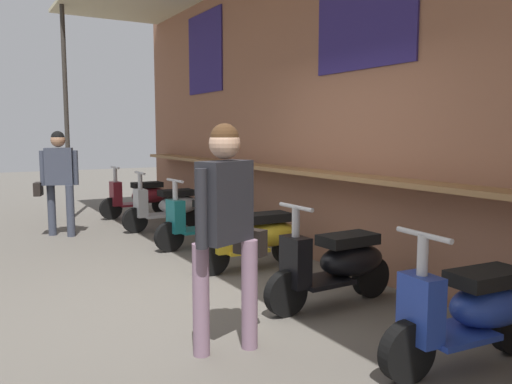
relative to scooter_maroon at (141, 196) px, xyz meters
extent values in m
plane|color=#605B54|center=(5.07, -1.08, -0.39)|extent=(36.47, 36.47, 0.00)
cube|color=#8C5B44|center=(5.07, 0.94, 1.60)|extent=(13.03, 0.25, 3.98)
cube|color=olive|center=(5.07, 0.64, 0.73)|extent=(11.72, 0.36, 0.05)
cube|color=navy|center=(1.17, 0.80, 2.55)|extent=(1.31, 0.02, 1.35)
cube|color=navy|center=(5.15, 0.80, 2.55)|extent=(1.51, 0.02, 1.37)
cylinder|color=#332D28|center=(-0.41, -1.21, 1.54)|extent=(0.08, 0.08, 3.85)
ellipsoid|color=maroon|center=(0.00, 0.17, 0.01)|extent=(0.40, 0.71, 0.30)
cube|color=black|center=(0.00, 0.12, 0.21)|extent=(0.31, 0.56, 0.10)
cube|color=maroon|center=(0.00, -0.18, -0.14)|extent=(0.39, 0.51, 0.04)
cube|color=maroon|center=(0.01, -0.48, 0.08)|extent=(0.28, 0.17, 0.44)
cylinder|color=#B7B7BC|center=(0.01, -0.48, 0.21)|extent=(0.07, 0.07, 0.70)
cylinder|color=#B7B7BC|center=(0.01, -0.48, 0.56)|extent=(0.46, 0.05, 0.04)
cylinder|color=black|center=(0.01, -0.58, -0.19)|extent=(0.11, 0.40, 0.40)
cylinder|color=black|center=(-0.01, 0.42, -0.19)|extent=(0.11, 0.40, 0.40)
ellipsoid|color=#B2B5BA|center=(1.47, 0.17, 0.01)|extent=(0.38, 0.70, 0.30)
cube|color=black|center=(1.47, 0.12, 0.21)|extent=(0.30, 0.55, 0.10)
cube|color=#B2B5BA|center=(1.47, -0.18, -0.14)|extent=(0.38, 0.50, 0.04)
cube|color=#B2B5BA|center=(1.47, -0.48, 0.08)|extent=(0.28, 0.16, 0.44)
cylinder|color=#B7B7BC|center=(1.47, -0.48, 0.21)|extent=(0.07, 0.07, 0.70)
cylinder|color=#B7B7BC|center=(1.47, -0.48, 0.56)|extent=(0.46, 0.04, 0.04)
cylinder|color=black|center=(1.47, -0.58, -0.19)|extent=(0.10, 0.40, 0.40)
cylinder|color=black|center=(1.47, 0.42, -0.19)|extent=(0.10, 0.40, 0.40)
ellipsoid|color=#197075|center=(2.93, 0.17, 0.01)|extent=(0.43, 0.72, 0.30)
cube|color=black|center=(2.93, 0.12, 0.21)|extent=(0.34, 0.57, 0.10)
cube|color=#197075|center=(2.95, -0.18, -0.14)|extent=(0.41, 0.53, 0.04)
cube|color=#197075|center=(2.97, -0.48, 0.08)|extent=(0.29, 0.18, 0.44)
cylinder|color=#B7B7BC|center=(2.97, -0.48, 0.21)|extent=(0.07, 0.07, 0.70)
cylinder|color=#B7B7BC|center=(2.97, -0.48, 0.56)|extent=(0.46, 0.07, 0.04)
cylinder|color=black|center=(2.98, -0.58, -0.19)|extent=(0.13, 0.41, 0.40)
cylinder|color=black|center=(2.91, 0.42, -0.19)|extent=(0.13, 0.41, 0.40)
ellipsoid|color=gold|center=(4.33, 0.17, 0.01)|extent=(0.40, 0.71, 0.30)
cube|color=black|center=(4.33, 0.12, 0.21)|extent=(0.32, 0.56, 0.10)
cube|color=gold|center=(4.32, -0.18, -0.14)|extent=(0.40, 0.51, 0.04)
cube|color=gold|center=(4.31, -0.48, 0.08)|extent=(0.29, 0.17, 0.44)
cylinder|color=#B7B7BC|center=(4.31, -0.48, 0.21)|extent=(0.07, 0.07, 0.70)
cylinder|color=#B7B7BC|center=(4.31, -0.48, 0.56)|extent=(0.46, 0.05, 0.04)
cylinder|color=black|center=(4.30, -0.58, -0.19)|extent=(0.11, 0.40, 0.40)
cylinder|color=black|center=(4.34, 0.42, -0.19)|extent=(0.11, 0.40, 0.40)
ellipsoid|color=black|center=(5.78, 0.17, 0.01)|extent=(0.40, 0.71, 0.30)
cube|color=black|center=(5.78, 0.12, 0.21)|extent=(0.31, 0.56, 0.10)
cube|color=black|center=(5.79, -0.18, -0.14)|extent=(0.39, 0.51, 0.04)
cube|color=black|center=(5.79, -0.48, 0.08)|extent=(0.28, 0.17, 0.44)
cylinder|color=#B7B7BC|center=(5.79, -0.48, 0.21)|extent=(0.07, 0.07, 0.70)
cylinder|color=#B7B7BC|center=(5.79, -0.48, 0.56)|extent=(0.46, 0.05, 0.04)
cylinder|color=black|center=(5.79, -0.58, -0.19)|extent=(0.11, 0.40, 0.40)
cylinder|color=black|center=(5.77, 0.42, -0.19)|extent=(0.11, 0.40, 0.40)
ellipsoid|color=#233D9E|center=(7.24, 0.17, 0.01)|extent=(0.43, 0.73, 0.30)
cube|color=black|center=(7.24, 0.12, 0.21)|extent=(0.34, 0.57, 0.10)
cube|color=#233D9E|center=(7.21, -0.18, -0.14)|extent=(0.42, 0.53, 0.04)
cube|color=#233D9E|center=(7.19, -0.48, 0.08)|extent=(0.29, 0.18, 0.44)
cylinder|color=#B7B7BC|center=(7.19, -0.48, 0.21)|extent=(0.07, 0.07, 0.70)
cylinder|color=#B7B7BC|center=(7.19, -0.48, 0.56)|extent=(0.46, 0.07, 0.04)
cylinder|color=black|center=(7.18, -0.58, -0.19)|extent=(0.13, 0.41, 0.40)
cylinder|color=#383D4C|center=(1.26, -1.52, 0.01)|extent=(0.12, 0.12, 0.79)
cylinder|color=#383D4C|center=(1.01, -1.75, 0.01)|extent=(0.12, 0.12, 0.79)
cube|color=#383D4C|center=(1.14, -1.63, 0.68)|extent=(0.31, 0.44, 0.56)
sphere|color=#A37556|center=(1.14, -1.63, 1.08)|extent=(0.21, 0.21, 0.21)
sphere|color=black|center=(1.14, -1.63, 1.12)|extent=(0.20, 0.20, 0.20)
cylinder|color=#383D4C|center=(1.21, -1.40, 0.66)|extent=(0.08, 0.08, 0.53)
cylinder|color=#383D4C|center=(1.06, -1.86, 0.66)|extent=(0.08, 0.08, 0.53)
cube|color=black|center=(1.06, -1.93, 0.35)|extent=(0.28, 0.18, 0.20)
cylinder|color=gray|center=(6.15, -1.54, 0.02)|extent=(0.12, 0.12, 0.81)
cylinder|color=gray|center=(6.22, -1.18, 0.02)|extent=(0.12, 0.12, 0.81)
cube|color=#232328|center=(6.18, -1.36, 0.71)|extent=(0.34, 0.45, 0.58)
sphere|color=tan|center=(6.18, -1.36, 1.12)|extent=(0.22, 0.22, 0.22)
sphere|color=#472D19|center=(6.18, -1.36, 1.16)|extent=(0.20, 0.20, 0.20)
cylinder|color=#232328|center=(6.28, -1.59, 0.69)|extent=(0.08, 0.08, 0.54)
cylinder|color=#232328|center=(6.09, -1.14, 0.69)|extent=(0.08, 0.08, 0.54)
cube|color=black|center=(6.04, -1.08, 0.37)|extent=(0.28, 0.19, 0.20)
camera|label=1|loc=(9.41, -3.00, 1.20)|focal=36.21mm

